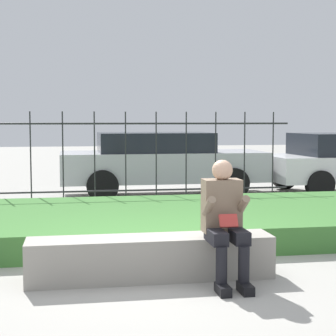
% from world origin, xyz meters
% --- Properties ---
extents(ground_plane, '(60.00, 60.00, 0.00)m').
position_xyz_m(ground_plane, '(0.00, 0.00, 0.00)').
color(ground_plane, '#9E9B93').
extents(stone_bench, '(2.53, 0.46, 0.44)m').
position_xyz_m(stone_bench, '(-0.17, 0.00, 0.19)').
color(stone_bench, gray).
rests_on(stone_bench, ground_plane).
extents(person_seated_reader, '(0.42, 0.73, 1.24)m').
position_xyz_m(person_seated_reader, '(0.54, -0.26, 0.67)').
color(person_seated_reader, black).
rests_on(person_seated_reader, ground_plane).
extents(grass_berm, '(8.15, 3.20, 0.34)m').
position_xyz_m(grass_berm, '(0.00, 2.30, 0.17)').
color(grass_berm, '#3D7533').
rests_on(grass_berm, ground_plane).
extents(iron_fence, '(6.15, 0.03, 1.79)m').
position_xyz_m(iron_fence, '(0.00, 4.50, 0.94)').
color(iron_fence, '#232326').
rests_on(iron_fence, ground_plane).
extents(car_parked_center, '(4.42, 1.84, 1.37)m').
position_xyz_m(car_parked_center, '(0.95, 6.42, 0.74)').
color(car_parked_center, '#B7B7BC').
rests_on(car_parked_center, ground_plane).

